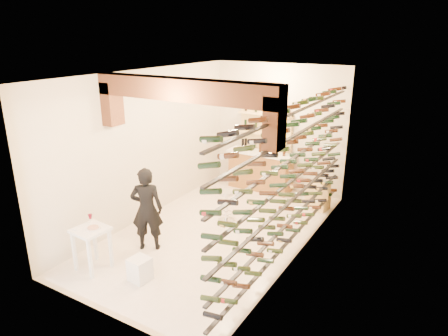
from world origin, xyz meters
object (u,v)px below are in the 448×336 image
Objects in this scene: back_counter at (260,169)px; chrome_barstool at (226,204)px; wine_rack at (290,174)px; white_stool at (140,269)px; person at (147,209)px; crate_lower at (317,202)px; tasting_table at (91,236)px.

chrome_barstool is at bearing -83.94° from back_counter.
back_counter is (-1.83, 2.65, -1.02)m from wine_rack.
back_counter reaches higher than white_stool.
person reaches higher than back_counter.
chrome_barstool reaches higher than white_stool.
person is at bearing 122.89° from white_stool.
person reaches higher than white_stool.
wine_rack is 14.45× the size of white_stool.
person is 4.09m from crate_lower.
white_stool is 0.25× the size of person.
back_counter is at bearing 124.66° from wine_rack.
wine_rack is 2.61m from crate_lower.
white_stool is (-1.72, -2.09, -1.35)m from wine_rack.
chrome_barstool is (0.12, 2.60, 0.21)m from white_stool.
white_stool is (0.11, -4.73, -0.34)m from back_counter.
crate_lower is (-0.13, 2.20, -1.40)m from wine_rack.
chrome_barstool is (0.69, 1.72, -0.39)m from person.
wine_rack reaches higher than white_stool.
tasting_table is 2.95m from chrome_barstool.
back_counter is 4.75m from white_stool.
wine_rack reaches higher than chrome_barstool.
back_counter is 2.15m from chrome_barstool.
person is (0.35, 1.03, 0.17)m from tasting_table.
wine_rack is 3.58m from tasting_table.
person is 2.27× the size of chrome_barstool.
white_stool is at bearing -92.63° from chrome_barstool.
person is (-0.57, 0.88, 0.61)m from white_stool.
wine_rack is 2.03m from chrome_barstool.
tasting_table is 1.32× the size of chrome_barstool.
crate_lower is at bearing 48.77° from chrome_barstool.
white_stool is 2.62m from chrome_barstool.
back_counter is 2.41× the size of chrome_barstool.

